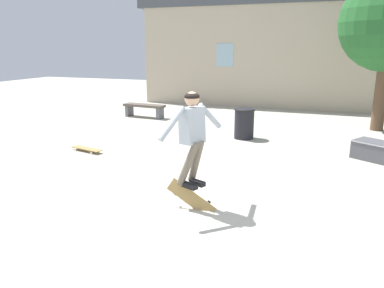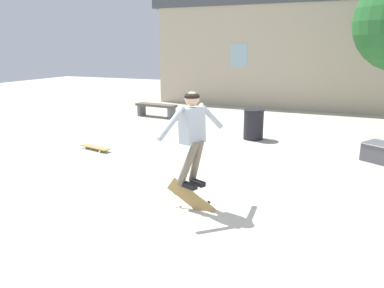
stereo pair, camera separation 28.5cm
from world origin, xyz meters
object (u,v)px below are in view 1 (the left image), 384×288
Objects in this scene: skateboard_flipping at (191,198)px; skateboard_resting at (87,149)px; trash_bin at (244,123)px; skater at (192,131)px; park_bench at (144,108)px.

skateboard_flipping reaches higher than skateboard_resting.
skater is at bearing -87.24° from trash_bin.
skater is 1.04m from skateboard_flipping.
skateboard_flipping is at bearing -58.69° from skater.
skateboard_resting is (0.74, -4.41, -0.26)m from park_bench.
park_bench is 7.76m from skateboard_flipping.
park_bench is 1.95× the size of skateboard_flipping.
trash_bin reaches higher than skateboard_flipping.
skater is 1.61× the size of skateboard_resting.
skateboard_flipping is at bearing -52.33° from park_bench.
trash_bin reaches higher than skateboard_resting.
park_bench is at bearing 145.75° from skater.
skateboard_resting is (-3.40, 2.14, -0.09)m from skateboard_flipping.
trash_bin is at bearing -128.34° from skateboard_resting.
trash_bin is 0.56× the size of skater.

